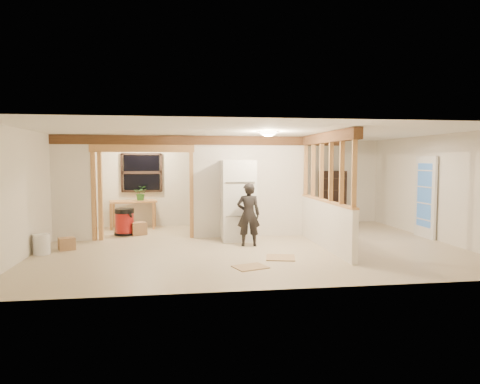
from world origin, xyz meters
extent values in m
cube|color=#BFAB8E|center=(0.00, 0.00, -0.01)|extent=(9.00, 6.50, 0.01)
cube|color=white|center=(0.00, 0.00, 2.50)|extent=(9.00, 6.50, 0.01)
cube|color=silver|center=(0.00, 3.25, 1.25)|extent=(9.00, 0.01, 2.50)
cube|color=silver|center=(0.00, -3.25, 1.25)|extent=(9.00, 0.01, 2.50)
cube|color=silver|center=(-4.50, 0.00, 1.25)|extent=(0.01, 6.50, 2.50)
cube|color=silver|center=(4.50, 0.00, 1.25)|extent=(0.01, 6.50, 2.50)
cube|color=silver|center=(-4.05, 1.20, 1.25)|extent=(0.90, 0.12, 2.50)
cube|color=silver|center=(0.20, 1.20, 1.25)|extent=(2.80, 0.12, 2.50)
cube|color=tan|center=(-2.40, 1.20, 1.10)|extent=(2.46, 0.14, 2.20)
cube|color=brown|center=(-1.00, 1.20, 2.38)|extent=(7.00, 0.18, 0.22)
cube|color=brown|center=(1.60, -0.40, 2.38)|extent=(0.18, 3.30, 0.22)
cube|color=silver|center=(1.60, -0.40, 0.50)|extent=(0.12, 3.20, 1.00)
cube|color=tan|center=(1.60, -0.40, 1.66)|extent=(0.14, 3.20, 1.32)
cube|color=black|center=(-2.60, 3.17, 1.55)|extent=(1.12, 0.10, 1.10)
cube|color=white|center=(4.42, 0.40, 1.00)|extent=(0.12, 0.86, 2.00)
ellipsoid|color=#FFEABF|center=(0.30, -0.50, 2.48)|extent=(0.36, 0.36, 0.16)
ellipsoid|color=#FFEABF|center=(-2.50, 2.30, 2.48)|extent=(0.32, 0.32, 0.14)
ellipsoid|color=#FFD88C|center=(-2.00, 1.60, 2.18)|extent=(0.07, 0.07, 0.07)
cube|color=silver|center=(-0.16, 0.76, 0.95)|extent=(0.78, 0.76, 1.90)
imported|color=black|center=(-0.03, 0.00, 0.70)|extent=(0.54, 0.39, 1.41)
cube|color=tan|center=(-2.82, 2.89, 0.39)|extent=(1.34, 0.86, 0.78)
imported|color=#2E7834|center=(-2.60, 2.87, 0.99)|extent=(0.41, 0.37, 0.41)
cylinder|color=maroon|center=(-2.93, 1.81, 0.34)|extent=(0.55, 0.55, 0.69)
cube|color=black|center=(3.03, 3.05, 0.79)|extent=(0.79, 0.26, 1.58)
cylinder|color=white|center=(-4.31, -0.27, 0.21)|extent=(0.40, 0.40, 0.42)
cube|color=#A2764E|center=(-2.59, 1.81, 0.16)|extent=(0.46, 0.43, 0.32)
cube|color=#A2764E|center=(-3.10, 2.31, 0.12)|extent=(0.28, 0.28, 0.24)
cube|color=#A2764E|center=(-3.92, 0.12, 0.13)|extent=(0.40, 0.37, 0.26)
cube|color=tan|center=(0.39, -1.27, 0.01)|extent=(0.66, 0.66, 0.02)
cube|color=tan|center=(-0.31, -1.91, 0.01)|extent=(0.67, 0.61, 0.02)
camera|label=1|loc=(-1.54, -9.26, 1.89)|focal=32.00mm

